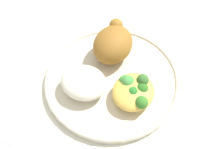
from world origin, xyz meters
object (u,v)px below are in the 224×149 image
at_px(roasted_chicken, 113,43).
at_px(rice_pile, 84,82).
at_px(mac_cheese_with_broccoli, 134,91).
at_px(plate, 112,79).

height_order(roasted_chicken, rice_pile, roasted_chicken).
height_order(roasted_chicken, mac_cheese_with_broccoli, roasted_chicken).
xyz_separation_m(plate, mac_cheese_with_broccoli, (-0.02, -0.06, 0.03)).
height_order(plate, roasted_chicken, roasted_chicken).
height_order(plate, rice_pile, rice_pile).
relative_size(roasted_chicken, mac_cheese_with_broccoli, 1.20).
bearing_deg(rice_pile, roasted_chicken, -7.53).
xyz_separation_m(roasted_chicken, mac_cheese_with_broccoli, (-0.08, -0.09, -0.02)).
relative_size(plate, mac_cheese_with_broccoli, 3.17).
distance_m(plate, mac_cheese_with_broccoli, 0.07).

